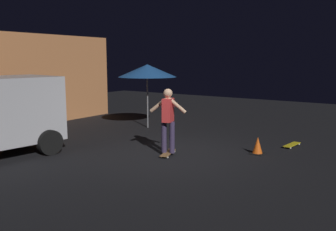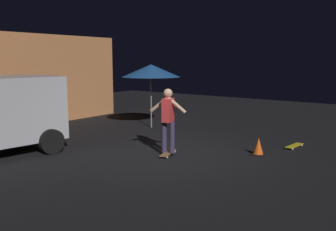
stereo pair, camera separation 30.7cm
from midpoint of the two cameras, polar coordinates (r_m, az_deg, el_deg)
name	(u,v)px [view 2 (the right image)]	position (r m, az deg, el deg)	size (l,w,h in m)	color
ground_plane	(169,154)	(9.52, 1.14, -6.17)	(28.00, 28.00, 0.00)	black
patio_umbrella	(151,71)	(12.96, -2.05, 7.13)	(2.10, 2.10, 2.30)	slate
skateboard_ridden	(168,153)	(9.42, 0.94, -5.99)	(0.80, 0.42, 0.07)	olive
skateboard_spare	(294,146)	(10.86, 20.23, -4.53)	(0.80, 0.30, 0.07)	gold
skater	(168,116)	(9.21, 0.95, -0.08)	(0.43, 0.96, 1.67)	#382D4C
traffic_cone	(258,147)	(9.73, 15.07, -4.87)	(0.34, 0.34, 0.46)	black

